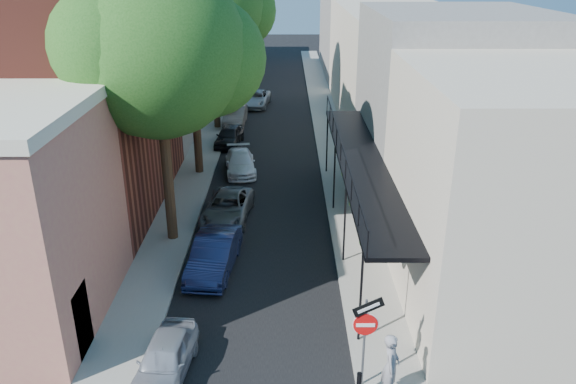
{
  "coord_description": "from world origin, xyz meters",
  "views": [
    {
      "loc": [
        1.04,
        -11.42,
        11.15
      ],
      "look_at": [
        1.12,
        8.56,
        2.8
      ],
      "focal_mm": 35.0,
      "sensor_mm": 36.0,
      "label": 1
    }
  ],
  "objects_px": {
    "parked_car_a": "(165,359)",
    "parked_car_f": "(235,116)",
    "oak_far": "(219,6)",
    "pedestrian": "(391,366)",
    "parked_car_b": "(214,254)",
    "parked_car_g": "(256,99)",
    "sign_post": "(365,328)",
    "oak_mid": "(199,44)",
    "parked_car_e": "(229,136)",
    "oak_near": "(170,51)",
    "parked_car_c": "(227,208)",
    "parked_car_d": "(240,163)"
  },
  "relations": [
    {
      "from": "parked_car_a",
      "to": "pedestrian",
      "type": "xyz_separation_m",
      "value": [
        6.26,
        -0.93,
        0.51
      ]
    },
    {
      "from": "sign_post",
      "to": "parked_car_b",
      "type": "xyz_separation_m",
      "value": [
        -4.87,
        6.46,
        -1.35
      ]
    },
    {
      "from": "oak_near",
      "to": "parked_car_c",
      "type": "xyz_separation_m",
      "value": [
        1.73,
        1.72,
        -7.28
      ]
    },
    {
      "from": "sign_post",
      "to": "parked_car_c",
      "type": "height_order",
      "value": "sign_post"
    },
    {
      "from": "oak_mid",
      "to": "parked_car_f",
      "type": "relative_size",
      "value": 2.45
    },
    {
      "from": "parked_car_c",
      "to": "parked_car_e",
      "type": "relative_size",
      "value": 1.19
    },
    {
      "from": "pedestrian",
      "to": "parked_car_b",
      "type": "bearing_deg",
      "value": 54.91
    },
    {
      "from": "parked_car_c",
      "to": "pedestrian",
      "type": "height_order",
      "value": "pedestrian"
    },
    {
      "from": "parked_car_f",
      "to": "parked_car_e",
      "type": "bearing_deg",
      "value": -88.63
    },
    {
      "from": "parked_car_d",
      "to": "oak_far",
      "type": "bearing_deg",
      "value": 93.99
    },
    {
      "from": "parked_car_c",
      "to": "parked_car_g",
      "type": "relative_size",
      "value": 0.96
    },
    {
      "from": "oak_near",
      "to": "pedestrian",
      "type": "height_order",
      "value": "oak_near"
    },
    {
      "from": "parked_car_a",
      "to": "parked_car_f",
      "type": "xyz_separation_m",
      "value": [
        -0.18,
        26.33,
        0.1
      ]
    },
    {
      "from": "parked_car_e",
      "to": "pedestrian",
      "type": "xyz_separation_m",
      "value": [
        6.44,
        -22.54,
        0.47
      ]
    },
    {
      "from": "parked_car_a",
      "to": "parked_car_f",
      "type": "height_order",
      "value": "parked_car_f"
    },
    {
      "from": "oak_near",
      "to": "oak_mid",
      "type": "distance_m",
      "value": 8.01
    },
    {
      "from": "parked_car_a",
      "to": "parked_car_c",
      "type": "bearing_deg",
      "value": 91.05
    },
    {
      "from": "parked_car_e",
      "to": "parked_car_g",
      "type": "height_order",
      "value": "parked_car_g"
    },
    {
      "from": "parked_car_f",
      "to": "parked_car_g",
      "type": "distance_m",
      "value": 5.65
    },
    {
      "from": "parked_car_c",
      "to": "parked_car_g",
      "type": "xyz_separation_m",
      "value": [
        0.23,
        21.39,
        0.02
      ]
    },
    {
      "from": "parked_car_b",
      "to": "parked_car_f",
      "type": "height_order",
      "value": "parked_car_b"
    },
    {
      "from": "parked_car_d",
      "to": "oak_near",
      "type": "bearing_deg",
      "value": -110.6
    },
    {
      "from": "pedestrian",
      "to": "oak_near",
      "type": "bearing_deg",
      "value": 52.56
    },
    {
      "from": "parked_car_c",
      "to": "sign_post",
      "type": "bearing_deg",
      "value": -61.08
    },
    {
      "from": "parked_car_f",
      "to": "oak_mid",
      "type": "bearing_deg",
      "value": -93.5
    },
    {
      "from": "sign_post",
      "to": "parked_car_e",
      "type": "bearing_deg",
      "value": 104.57
    },
    {
      "from": "parked_car_a",
      "to": "parked_car_d",
      "type": "relative_size",
      "value": 0.87
    },
    {
      "from": "parked_car_b",
      "to": "parked_car_g",
      "type": "xyz_separation_m",
      "value": [
        0.3,
        25.94,
        -0.07
      ]
    },
    {
      "from": "pedestrian",
      "to": "oak_mid",
      "type": "bearing_deg",
      "value": 38.22
    },
    {
      "from": "parked_car_e",
      "to": "parked_car_d",
      "type": "bearing_deg",
      "value": -70.74
    },
    {
      "from": "parked_car_e",
      "to": "parked_car_f",
      "type": "distance_m",
      "value": 4.72
    },
    {
      "from": "parked_car_g",
      "to": "oak_near",
      "type": "bearing_deg",
      "value": -88.14
    },
    {
      "from": "oak_near",
      "to": "parked_car_d",
      "type": "xyz_separation_m",
      "value": [
        1.85,
        7.93,
        -7.31
      ]
    },
    {
      "from": "parked_car_c",
      "to": "oak_near",
      "type": "bearing_deg",
      "value": -129.76
    },
    {
      "from": "sign_post",
      "to": "parked_car_c",
      "type": "xyz_separation_m",
      "value": [
        -4.8,
        11.01,
        -1.44
      ]
    },
    {
      "from": "oak_far",
      "to": "parked_car_f",
      "type": "xyz_separation_m",
      "value": [
        0.75,
        0.58,
        -7.57
      ]
    },
    {
      "from": "oak_far",
      "to": "parked_car_g",
      "type": "relative_size",
      "value": 2.66
    },
    {
      "from": "oak_near",
      "to": "parked_car_g",
      "type": "xyz_separation_m",
      "value": [
        1.95,
        23.11,
        -7.26
      ]
    },
    {
      "from": "parked_car_a",
      "to": "parked_car_d",
      "type": "bearing_deg",
      "value": 92.2
    },
    {
      "from": "oak_far",
      "to": "pedestrian",
      "type": "relative_size",
      "value": 6.14
    },
    {
      "from": "parked_car_d",
      "to": "sign_post",
      "type": "bearing_deg",
      "value": -82.28
    },
    {
      "from": "parked_car_a",
      "to": "parked_car_g",
      "type": "height_order",
      "value": "parked_car_g"
    },
    {
      "from": "oak_near",
      "to": "pedestrian",
      "type": "bearing_deg",
      "value": -53.3
    },
    {
      "from": "sign_post",
      "to": "oak_far",
      "type": "xyz_separation_m",
      "value": [
        -6.51,
        26.3,
        6.22
      ]
    },
    {
      "from": "sign_post",
      "to": "parked_car_g",
      "type": "relative_size",
      "value": 0.67
    },
    {
      "from": "parked_car_d",
      "to": "parked_car_f",
      "type": "bearing_deg",
      "value": 88.94
    },
    {
      "from": "oak_far",
      "to": "parked_car_g",
      "type": "bearing_deg",
      "value": 72.37
    },
    {
      "from": "parked_car_a",
      "to": "parked_car_b",
      "type": "height_order",
      "value": "parked_car_b"
    },
    {
      "from": "oak_mid",
      "to": "parked_car_d",
      "type": "distance_m",
      "value": 6.76
    },
    {
      "from": "parked_car_d",
      "to": "pedestrian",
      "type": "height_order",
      "value": "pedestrian"
    }
  ]
}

